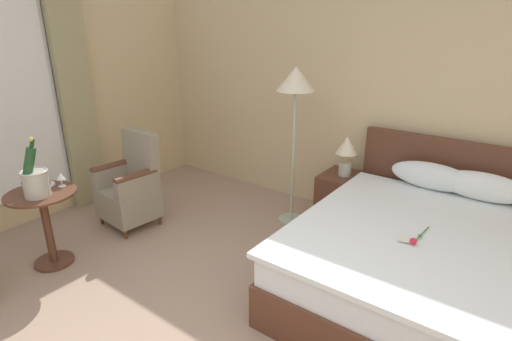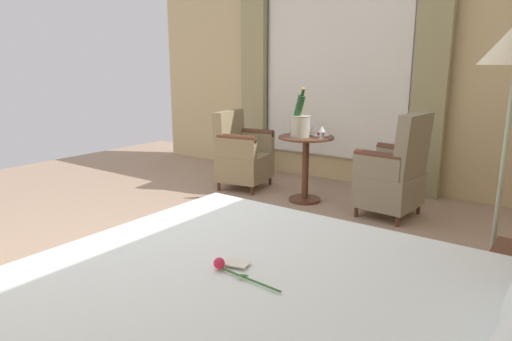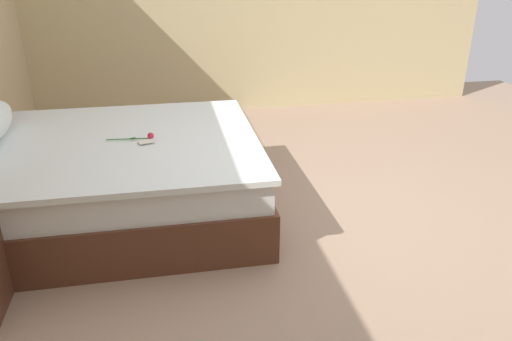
# 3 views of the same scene
# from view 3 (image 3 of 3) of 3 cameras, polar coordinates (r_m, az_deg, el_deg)

# --- Properties ---
(ground_plane) EXTENTS (8.00, 8.00, 0.00)m
(ground_plane) POSITION_cam_3_polar(r_m,az_deg,el_deg) (3.73, 10.90, -6.96)
(ground_plane) COLOR tan
(bed) EXTENTS (1.87, 2.15, 1.06)m
(bed) POSITION_cam_3_polar(r_m,az_deg,el_deg) (3.91, -16.42, -0.55)
(bed) COLOR #563120
(bed) RESTS_ON ground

